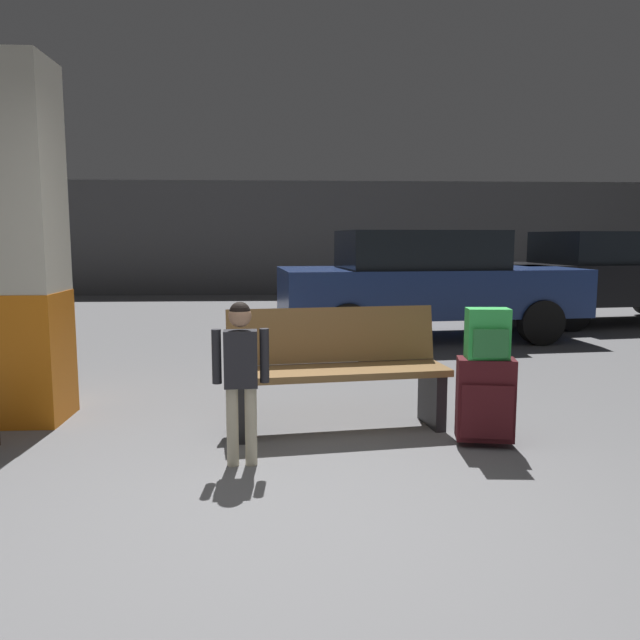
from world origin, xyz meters
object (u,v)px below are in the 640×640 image
object	(u,v)px
suitcase	(485,400)
child	(241,366)
structural_pillar	(20,246)
parked_car_near	(425,281)
parked_car_side	(613,274)
backpack_bright	(488,334)
bench	(337,369)

from	to	relation	value
suitcase	child	xyz separation A→B (m)	(-1.63, -0.29, 0.31)
structural_pillar	parked_car_near	size ratio (longest dim) A/B	0.64
structural_pillar	parked_car_side	distance (m)	9.20
structural_pillar	child	size ratio (longest dim) A/B	2.65
parked_car_side	parked_car_near	world-z (taller)	same
child	suitcase	bearing A→B (deg)	10.05
backpack_bright	parked_car_near	bearing A→B (deg)	82.67
backpack_bright	child	size ratio (longest dim) A/B	0.33
suitcase	parked_car_side	distance (m)	7.42
suitcase	child	size ratio (longest dim) A/B	0.59
backpack_bright	child	distance (m)	1.66
suitcase	child	bearing A→B (deg)	-169.95
structural_pillar	child	bearing A→B (deg)	-32.15
suitcase	child	world-z (taller)	child
structural_pillar	parked_car_near	xyz separation A→B (m)	(3.94, 3.87, -0.54)
backpack_bright	parked_car_near	world-z (taller)	parked_car_near
structural_pillar	bench	bearing A→B (deg)	-7.70
suitcase	parked_car_near	size ratio (longest dim) A/B	0.14
parked_car_near	child	bearing A→B (deg)	-114.24
suitcase	parked_car_near	distance (m)	4.72
parked_car_side	parked_car_near	distance (m)	3.81
parked_car_side	parked_car_near	size ratio (longest dim) A/B	1.01
bench	child	world-z (taller)	child
bench	child	xyz separation A→B (m)	(-0.65, -0.76, 0.19)
structural_pillar	child	xyz separation A→B (m)	(1.72, -1.08, -0.72)
bench	backpack_bright	bearing A→B (deg)	-25.80
structural_pillar	parked_car_side	xyz separation A→B (m)	(7.45, 5.37, -0.54)
structural_pillar	backpack_bright	size ratio (longest dim) A/B	8.00
parked_car_near	backpack_bright	bearing A→B (deg)	-97.33
backpack_bright	child	bearing A→B (deg)	-169.97
structural_pillar	bench	distance (m)	2.56
parked_car_side	bench	bearing A→B (deg)	-131.76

